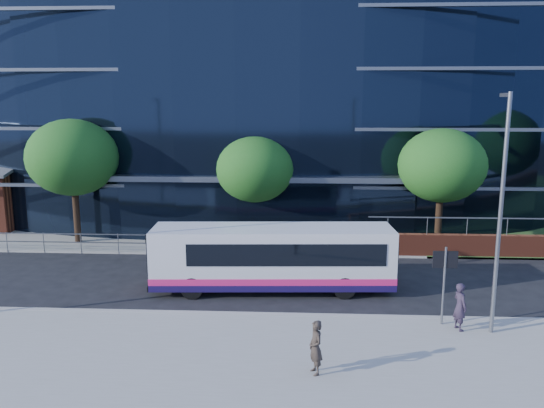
# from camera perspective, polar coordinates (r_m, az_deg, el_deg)

# --- Properties ---
(ground) EXTENTS (200.00, 200.00, 0.00)m
(ground) POSITION_cam_1_polar(r_m,az_deg,el_deg) (20.92, 4.35, -11.11)
(ground) COLOR black
(ground) RESTS_ON ground
(pavement_near) EXTENTS (80.00, 8.00, 0.15)m
(pavement_near) POSITION_cam_1_polar(r_m,az_deg,el_deg) (16.35, 4.76, -17.40)
(pavement_near) COLOR gray
(pavement_near) RESTS_ON ground
(kerb) EXTENTS (80.00, 0.25, 0.16)m
(kerb) POSITION_cam_1_polar(r_m,az_deg,el_deg) (19.96, 4.42, -11.97)
(kerb) COLOR gray
(kerb) RESTS_ON ground
(yellow_line_outer) EXTENTS (80.00, 0.08, 0.01)m
(yellow_line_outer) POSITION_cam_1_polar(r_m,az_deg,el_deg) (20.18, 4.40, -11.94)
(yellow_line_outer) COLOR gold
(yellow_line_outer) RESTS_ON ground
(yellow_line_inner) EXTENTS (80.00, 0.08, 0.01)m
(yellow_line_inner) POSITION_cam_1_polar(r_m,az_deg,el_deg) (20.31, 4.39, -11.78)
(yellow_line_inner) COLOR gold
(yellow_line_inner) RESTS_ON ground
(far_forecourt) EXTENTS (50.00, 8.00, 0.10)m
(far_forecourt) POSITION_cam_1_polar(r_m,az_deg,el_deg) (31.85, -6.98, -3.37)
(far_forecourt) COLOR gray
(far_forecourt) RESTS_ON ground
(glass_office) EXTENTS (44.00, 23.10, 16.00)m
(glass_office) POSITION_cam_1_polar(r_m,az_deg,el_deg) (40.41, -1.95, 11.06)
(glass_office) COLOR black
(glass_office) RESTS_ON ground
(guard_railings) EXTENTS (24.00, 0.05, 1.10)m
(guard_railings) POSITION_cam_1_polar(r_m,az_deg,el_deg) (28.31, -12.40, -3.73)
(guard_railings) COLOR slate
(guard_railings) RESTS_ON ground
(apartment_block) EXTENTS (60.00, 42.00, 30.00)m
(apartment_block) POSITION_cam_1_polar(r_m,az_deg,el_deg) (83.32, 26.60, 11.95)
(apartment_block) COLOR #2D511E
(apartment_block) RESTS_ON ground
(street_sign) EXTENTS (0.85, 0.09, 2.80)m
(street_sign) POSITION_cam_1_polar(r_m,az_deg,el_deg) (19.36, 18.08, -6.70)
(street_sign) COLOR slate
(street_sign) RESTS_ON pavement_near
(tree_far_a) EXTENTS (4.95, 4.95, 6.98)m
(tree_far_a) POSITION_cam_1_polar(r_m,az_deg,el_deg) (31.16, -20.66, 4.70)
(tree_far_a) COLOR black
(tree_far_a) RESTS_ON ground
(tree_far_b) EXTENTS (4.29, 4.29, 6.05)m
(tree_far_b) POSITION_cam_1_polar(r_m,az_deg,el_deg) (29.23, -1.85, 3.74)
(tree_far_b) COLOR black
(tree_far_b) RESTS_ON ground
(tree_far_c) EXTENTS (4.62, 4.62, 6.51)m
(tree_far_c) POSITION_cam_1_polar(r_m,az_deg,el_deg) (29.57, 17.79, 3.95)
(tree_far_c) COLOR black
(tree_far_c) RESTS_ON ground
(tree_dist_e) EXTENTS (4.62, 4.62, 6.51)m
(tree_dist_e) POSITION_cam_1_polar(r_m,az_deg,el_deg) (64.36, 25.60, 6.83)
(tree_dist_e) COLOR black
(tree_dist_e) RESTS_ON ground
(streetlight_east) EXTENTS (0.15, 0.77, 8.00)m
(streetlight_east) POSITION_cam_1_polar(r_m,az_deg,el_deg) (18.74, 23.38, -0.41)
(streetlight_east) COLOR slate
(streetlight_east) RESTS_ON pavement_near
(city_bus) EXTENTS (10.17, 2.86, 2.72)m
(city_bus) POSITION_cam_1_polar(r_m,az_deg,el_deg) (22.31, 0.29, -5.75)
(city_bus) COLOR silver
(city_bus) RESTS_ON ground
(pedestrian) EXTENTS (0.56, 0.70, 1.66)m
(pedestrian) POSITION_cam_1_polar(r_m,az_deg,el_deg) (19.45, 19.56, -10.35)
(pedestrian) COLOR #2B2132
(pedestrian) RESTS_ON pavement_near
(pedestrian_b) EXTENTS (0.56, 0.68, 1.59)m
(pedestrian_b) POSITION_cam_1_polar(r_m,az_deg,el_deg) (15.68, 4.71, -15.13)
(pedestrian_b) COLOR #322923
(pedestrian_b) RESTS_ON pavement_near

